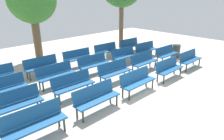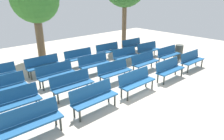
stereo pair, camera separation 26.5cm
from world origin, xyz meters
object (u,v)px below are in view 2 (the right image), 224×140
object	(u,v)px
bench_r1_c0	(13,101)
bench_r3_c1	(43,64)
bench_r1_c1	(72,83)
trash_bin	(179,51)
bench_r2_c0	(3,86)
bench_r3_c2	(79,57)
bench_r0_c3	(169,68)
bench_r1_c4	(168,54)
bench_r2_c1	(56,73)
tree_0	(35,0)
bench_r2_c4	(148,49)
bench_r1_c2	(114,70)
bench_r2_c3	(126,55)
bench_r3_c4	(133,45)
bench_r3_c3	(109,50)
bench_r1_c3	(145,61)
bench_r0_c1	(94,97)
bench_r0_c2	(136,81)
bench_r2_c2	(94,63)
bench_r0_c4	(192,59)
bench_r0_c0	(31,120)

from	to	relation	value
bench_r1_c0	bench_r3_c1	size ratio (longest dim) A/B	1.01
bench_r1_c1	trash_bin	distance (m)	7.30
bench_r2_c0	bench_r3_c2	distance (m)	4.27
bench_r0_c3	bench_r3_c1	world-z (taller)	same
bench_r1_c4	bench_r3_c1	xyz separation A→B (m)	(-5.95, 2.92, 0.00)
bench_r1_c0	bench_r2_c1	xyz separation A→B (m)	(2.10, 1.29, 0.00)
bench_r2_c0	tree_0	distance (m)	5.78
bench_r2_c4	bench_r1_c2	bearing A→B (deg)	-158.56
bench_r2_c3	bench_r3_c4	xyz separation A→B (m)	(2.05, 1.35, 0.00)
bench_r1_c2	bench_r3_c3	xyz separation A→B (m)	(2.08, 2.75, 0.00)
bench_r1_c4	bench_r1_c3	bearing A→B (deg)	-179.99
trash_bin	bench_r1_c1	bearing A→B (deg)	178.99
bench_r1_c3	bench_r2_c0	size ratio (longest dim) A/B	1.00
bench_r0_c1	tree_0	size ratio (longest dim) A/B	0.34
bench_r0_c2	bench_r1_c3	bearing A→B (deg)	32.80
bench_r1_c1	bench_r2_c0	size ratio (longest dim) A/B	1.01
bench_r1_c3	bench_r2_c2	distance (m)	2.48
bench_r0_c2	tree_0	world-z (taller)	tree_0
bench_r1_c0	bench_r1_c2	world-z (taller)	same
bench_r0_c1	bench_r1_c4	distance (m)	6.23
bench_r3_c4	tree_0	bearing A→B (deg)	153.06
bench_r2_c0	bench_r2_c2	xyz separation A→B (m)	(4.02, -0.08, 0.00)
bench_r3_c3	bench_r2_c2	bearing A→B (deg)	-144.03
bench_r2_c4	tree_0	bearing A→B (deg)	143.07
bench_r1_c3	bench_r0_c1	bearing A→B (deg)	-162.71
bench_r2_c2	trash_bin	size ratio (longest dim) A/B	2.06
bench_r1_c1	bench_r3_c4	distance (m)	6.68
bench_r1_c0	bench_r0_c1	bearing A→B (deg)	-33.31
bench_r1_c4	bench_r2_c1	world-z (taller)	same
bench_r0_c1	bench_r1_c0	size ratio (longest dim) A/B	0.99
bench_r2_c3	bench_r2_c4	xyz separation A→B (m)	(1.94, -0.01, 0.00)
bench_r2_c1	bench_r3_c2	size ratio (longest dim) A/B	0.99
bench_r2_c0	bench_r2_c3	bearing A→B (deg)	-1.67
bench_r2_c2	bench_r2_c3	distance (m)	2.07
bench_r0_c4	tree_0	size ratio (longest dim) A/B	0.35
bench_r1_c1	bench_r0_c2	bearing A→B (deg)	-34.47
bench_r2_c0	trash_bin	world-z (taller)	bench_r2_c0
bench_r0_c4	bench_r1_c1	distance (m)	6.25
bench_r1_c1	bench_r3_c1	distance (m)	2.75
bench_r1_c2	bench_r3_c1	world-z (taller)	same
bench_r0_c1	bench_r0_c3	world-z (taller)	same
bench_r0_c0	bench_r1_c0	xyz separation A→B (m)	(-0.01, 1.36, 0.00)
bench_r3_c3	tree_0	xyz separation A→B (m)	(-2.95, 2.68, 2.81)
bench_r2_c2	bench_r3_c3	distance (m)	2.49
bench_r1_c3	bench_r2_c4	bearing A→B (deg)	34.18
bench_r0_c0	bench_r1_c2	world-z (taller)	same
bench_r0_c0	bench_r3_c2	size ratio (longest dim) A/B	1.00
bench_r1_c4	bench_r0_c0	bearing A→B (deg)	-170.58
bench_r0_c3	bench_r0_c4	world-z (taller)	same
bench_r0_c0	bench_r3_c1	world-z (taller)	same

